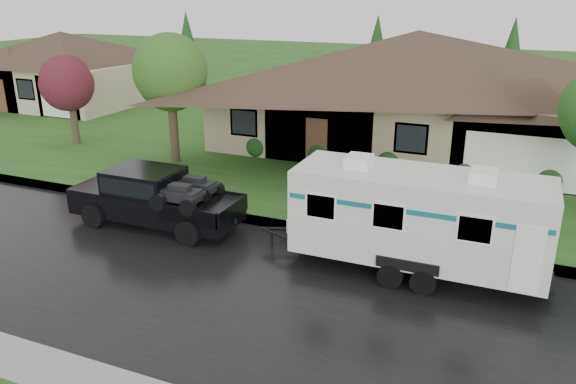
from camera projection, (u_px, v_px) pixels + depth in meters
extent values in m
plane|color=#254D18|center=(252.00, 254.00, 16.99)|extent=(140.00, 140.00, 0.00)
cube|color=black|center=(220.00, 284.00, 15.26)|extent=(140.00, 8.00, 0.01)
cube|color=gray|center=(282.00, 225.00, 18.92)|extent=(140.00, 0.50, 0.15)
cube|color=#254D18|center=(376.00, 138.00, 29.98)|extent=(140.00, 26.00, 0.15)
cube|color=gray|center=(413.00, 116.00, 27.84)|extent=(18.00, 10.00, 3.00)
pyramid|color=#3C2D21|center=(419.00, 30.00, 26.45)|extent=(19.44, 10.80, 2.60)
cube|color=gray|center=(528.00, 144.00, 23.32)|extent=(5.76, 4.00, 2.70)
cube|color=tan|center=(67.00, 83.00, 38.37)|extent=(10.00, 8.00, 2.80)
pyramid|color=#3C2D21|center=(60.00, 31.00, 37.22)|extent=(10.80, 8.64, 2.00)
cube|color=tan|center=(81.00, 92.00, 35.59)|extent=(3.20, 4.00, 2.52)
cylinder|color=#382B1E|center=(174.00, 135.00, 25.30)|extent=(0.39, 0.39, 2.44)
sphere|color=#3B6D23|center=(170.00, 75.00, 24.40)|extent=(3.36, 3.36, 3.36)
cylinder|color=#382B1E|center=(75.00, 124.00, 28.39)|extent=(0.35, 0.35, 1.97)
sphere|color=#591C27|center=(69.00, 81.00, 27.66)|extent=(2.72, 2.72, 2.72)
sphere|color=#143814|center=(257.00, 145.00, 26.41)|extent=(1.00, 1.00, 1.00)
sphere|color=#143814|center=(320.00, 152.00, 25.26)|extent=(1.00, 1.00, 1.00)
sphere|color=#143814|center=(389.00, 160.00, 24.11)|extent=(1.00, 1.00, 1.00)
sphere|color=#143814|center=(465.00, 168.00, 22.96)|extent=(1.00, 1.00, 1.00)
sphere|color=#143814|center=(549.00, 178.00, 21.81)|extent=(1.00, 1.00, 1.00)
cube|color=black|center=(156.00, 204.00, 18.83)|extent=(5.83, 1.94, 0.84)
cube|color=black|center=(104.00, 189.00, 19.53)|extent=(1.55, 1.89, 0.34)
cube|color=black|center=(144.00, 182.00, 18.72)|extent=(2.33, 1.83, 0.87)
cube|color=black|center=(144.00, 180.00, 18.71)|extent=(2.14, 1.86, 0.53)
cube|color=black|center=(203.00, 206.00, 18.09)|extent=(2.14, 1.85, 0.06)
cylinder|color=black|center=(94.00, 216.00, 18.80)|extent=(0.82, 0.31, 0.82)
cylinder|color=black|center=(130.00, 197.00, 20.45)|extent=(0.82, 0.31, 0.82)
cylinder|color=black|center=(188.00, 233.00, 17.45)|extent=(0.82, 0.31, 0.82)
cylinder|color=black|center=(218.00, 212.00, 19.10)|extent=(0.82, 0.31, 0.82)
cube|color=silver|center=(419.00, 215.00, 15.33)|extent=(6.80, 2.33, 2.38)
cube|color=black|center=(415.00, 259.00, 15.78)|extent=(7.19, 1.17, 0.14)
cube|color=#0E5D64|center=(420.00, 198.00, 15.15)|extent=(6.66, 2.35, 0.14)
cube|color=white|center=(359.00, 161.00, 15.51)|extent=(0.68, 0.78, 0.31)
cube|color=white|center=(484.00, 176.00, 14.31)|extent=(0.68, 0.78, 0.31)
cylinder|color=black|center=(390.00, 276.00, 14.97)|extent=(0.68, 0.23, 0.68)
cylinder|color=black|center=(407.00, 242.00, 16.95)|extent=(0.68, 0.23, 0.68)
cylinder|color=black|center=(423.00, 282.00, 14.65)|extent=(0.68, 0.23, 0.68)
cylinder|color=black|center=(437.00, 247.00, 16.64)|extent=(0.68, 0.23, 0.68)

